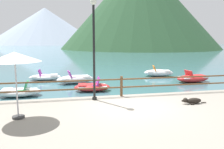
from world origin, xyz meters
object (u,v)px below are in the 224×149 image
Objects in this scene: pedal_boat_0 at (159,73)px; pedal_boat_1 at (19,92)px; dog_resting at (192,101)px; pedal_boat_3 at (75,79)px; pedal_boat_5 at (92,87)px; pedal_boat_6 at (45,77)px; lamp_post at (94,41)px; beach_umbrella at (15,58)px; pedal_boat_4 at (193,78)px.

pedal_boat_0 is 1.13× the size of pedal_boat_1.
pedal_boat_3 is (-4.45, 7.55, -0.22)m from dog_resting.
pedal_boat_6 is at bearing 125.14° from pedal_boat_5.
pedal_boat_5 is at bearing 85.12° from lamp_post.
pedal_boat_1 is at bearing -135.25° from pedal_boat_3.
beach_umbrella is at bearing -105.91° from pedal_boat_3.
pedal_boat_0 is 1.02× the size of pedal_boat_4.
pedal_boat_0 is at bearing 50.87° from lamp_post.
dog_resting is at bearing -121.43° from pedal_boat_4.
pedal_boat_4 is at bearing 32.43° from beach_umbrella.
pedal_boat_6 is at bearing -179.94° from pedal_boat_0.
lamp_post is 1.70× the size of pedal_boat_4.
pedal_boat_1 is at bearing 149.68° from dog_resting.
pedal_boat_1 is 4.93m from pedal_boat_6.
lamp_post is 6.70m from pedal_boat_3.
pedal_boat_0 is 0.96× the size of pedal_boat_3.
beach_umbrella is 0.88× the size of pedal_boat_4.
pedal_boat_1 is 0.85× the size of pedal_boat_3.
pedal_boat_0 is at bearing 75.01° from dog_resting.
pedal_boat_6 is at bearing 109.18° from lamp_post.
beach_umbrella is 12.72m from pedal_boat_4.
lamp_post reaches higher than pedal_boat_6.
dog_resting is at bearing -54.14° from pedal_boat_5.
pedal_boat_1 is (-10.08, -4.84, -0.06)m from pedal_boat_0.
pedal_boat_4 is 1.07× the size of pedal_boat_6.
beach_umbrella reaches higher than pedal_boat_0.
pedal_boat_5 is (4.00, 0.53, -0.00)m from pedal_boat_1.
dog_resting is 0.49× the size of pedal_boat_5.
beach_umbrella is at bearing -176.51° from dog_resting.
lamp_post is at bearing -39.08° from pedal_boat_1.
pedal_boat_3 is at bearing 74.09° from beach_umbrella.
beach_umbrella is at bearing -146.83° from lamp_post.
lamp_post reaches higher than pedal_boat_3.
pedal_boat_5 is at bearing -71.55° from pedal_boat_3.
pedal_boat_0 is at bearing 114.81° from pedal_boat_4.
pedal_boat_0 is at bearing 0.06° from pedal_boat_6.
pedal_boat_0 is (9.21, 9.69, -2.14)m from beach_umbrella.
pedal_boat_0 is at bearing 14.00° from pedal_boat_3.
pedal_boat_6 reaches higher than dog_resting.
dog_resting is 6.14m from pedal_boat_5.
beach_umbrella is 8.55m from pedal_boat_3.
lamp_post is 9.55m from pedal_boat_4.
pedal_boat_5 is at bearing 59.81° from beach_umbrella.
lamp_post reaches higher than pedal_boat_4.
pedal_boat_0 is 7.15m from pedal_boat_3.
pedal_boat_3 is 2.77m from pedal_boat_6.
lamp_post is 1.82× the size of pedal_boat_6.
pedal_boat_4 is at bearing -15.77° from pedal_boat_6.
pedal_boat_0 is at bearing 46.46° from beach_umbrella.
beach_umbrella is at bearing -120.19° from pedal_boat_5.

